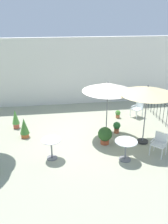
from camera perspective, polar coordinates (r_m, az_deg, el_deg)
The scene contains 13 objects.
ground_plane at distance 10.55m, azimuth 0.12°, elevation -5.59°, with size 60.00×60.00×0.00m, color #A2A388.
villa_facade at distance 13.82m, azimuth -2.50°, elevation 9.41°, with size 12.12×0.30×3.71m, color silver.
patio_umbrella_0 at distance 9.84m, azimuth 5.56°, elevation 5.71°, with size 2.06×2.06×2.39m.
patio_umbrella_1 at distance 9.49m, azimuth 14.63°, elevation 4.77°, with size 2.10×2.10×2.43m.
cafe_table_0 at distance 8.83m, azimuth 9.73°, elevation -7.98°, with size 0.79×0.79×0.76m.
cafe_table_1 at distance 8.85m, azimuth -7.61°, elevation -7.74°, with size 0.70×0.70×0.77m.
patio_chair_0 at distance 12.56m, azimuth 12.47°, elevation 1.11°, with size 0.64×0.62×0.89m.
patio_chair_1 at distance 9.44m, azimuth 17.24°, elevation -6.76°, with size 0.66×0.66×0.86m.
potted_plant_0 at distance 10.78m, azimuth 7.65°, elevation -3.42°, with size 0.32×0.32×0.51m.
potted_plant_1 at distance 10.54m, azimuth -13.76°, elevation -3.55°, with size 0.39×0.39×0.87m.
potted_plant_3 at distance 12.34m, azimuth 7.90°, elevation -0.39°, with size 0.26×0.26×0.40m.
potted_plant_4 at distance 11.47m, azimuth -15.69°, elevation -1.46°, with size 0.33×0.33×0.89m.
potted_plant_5 at distance 9.82m, azimuth 4.92°, elevation -5.34°, with size 0.57×0.57×0.72m.
Camera 1 is at (-1.39, -9.22, 4.93)m, focal length 39.18 mm.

